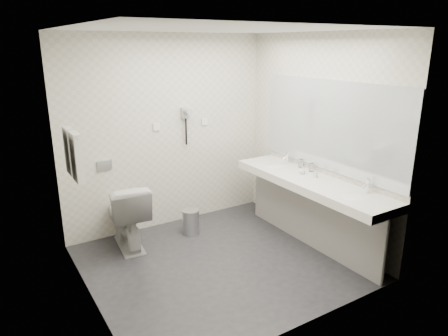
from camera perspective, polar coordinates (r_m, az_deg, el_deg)
floor at (r=4.76m, az=-0.59°, el=-12.94°), size 2.80×2.80×0.00m
ceiling at (r=4.13m, az=-0.70°, el=18.76°), size 2.80×2.80×0.00m
wall_back at (r=5.40m, az=-7.87°, el=4.81°), size 2.80×0.00×2.80m
wall_front at (r=3.28m, az=11.26°, el=-3.31°), size 2.80×0.00×2.80m
wall_left at (r=3.77m, az=-19.13°, el=-1.28°), size 0.00×2.60×2.60m
wall_right at (r=5.12m, az=12.89°, el=3.88°), size 0.00×2.60×2.60m
vanity_counter at (r=4.92m, az=11.89°, el=-2.04°), size 0.55×2.20×0.10m
vanity_panel at (r=5.09m, az=11.80°, el=-6.53°), size 0.03×2.15×0.75m
vanity_post_near at (r=4.50m, az=21.36°, el=-10.64°), size 0.06×0.06×0.75m
vanity_post_far at (r=5.84m, az=5.01°, el=-3.11°), size 0.06×0.06×0.75m
mirror at (r=4.93m, az=14.55°, el=5.66°), size 0.02×2.20×1.05m
basin_near at (r=4.49m, az=17.62°, el=-3.86°), size 0.40×0.31×0.05m
basin_far at (r=5.37m, az=7.15°, el=0.20°), size 0.40×0.31×0.05m
faucet_near at (r=4.61m, az=19.31°, el=-2.32°), size 0.04×0.04×0.15m
faucet_far at (r=5.47m, az=8.78°, el=1.41°), size 0.04×0.04×0.15m
soap_bottle_a at (r=4.95m, az=12.57°, el=-0.77°), size 0.05×0.05×0.09m
soap_bottle_b at (r=5.06m, az=10.81°, el=-0.33°), size 0.10×0.10×0.09m
glass_left at (r=5.18m, az=12.03°, el=0.09°), size 0.07×0.07×0.10m
glass_right at (r=5.32m, az=10.59°, el=0.64°), size 0.06×0.06×0.10m
toilet at (r=5.07m, az=-13.35°, el=-6.32°), size 0.54×0.85×0.81m
flush_plate at (r=5.18m, az=-16.26°, el=0.34°), size 0.18×0.02×0.12m
pedal_bin at (r=5.37m, az=-4.63°, el=-7.50°), size 0.26×0.26×0.31m
bin_lid at (r=5.30m, az=-4.67°, el=-5.91°), size 0.22×0.22×0.02m
towel_rail at (r=4.23m, az=-20.61°, el=4.69°), size 0.02×0.62×0.02m
towel_near at (r=4.15m, az=-19.76°, el=1.42°), size 0.07×0.24×0.48m
towel_far at (r=4.41m, az=-20.58°, el=2.23°), size 0.07×0.24×0.48m
dryer_cradle at (r=5.43m, az=-5.42°, el=7.65°), size 0.10×0.04×0.14m
dryer_barrel at (r=5.36m, az=-5.09°, el=7.87°), size 0.08×0.14×0.08m
dryer_cord at (r=5.46m, az=-5.28°, el=5.04°), size 0.02×0.02×0.35m
switch_plate_a at (r=5.31m, az=-9.34°, el=5.64°), size 0.09×0.02×0.09m
switch_plate_b at (r=5.61m, az=-2.71°, el=6.45°), size 0.09×0.02×0.09m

